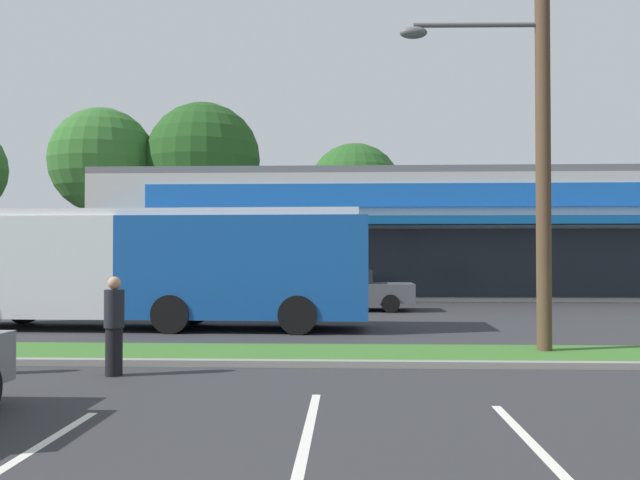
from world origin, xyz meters
name	(u,v)px	position (x,y,z in m)	size (l,w,h in m)	color
grass_median	(331,354)	(0.00, 14.00, 0.06)	(56.00, 2.20, 0.12)	#386B28
curb_lip	(329,364)	(0.00, 12.78, 0.06)	(56.00, 0.24, 0.12)	gray
parking_stripe_1	(306,438)	(-0.11, 7.87, 0.00)	(0.12, 4.80, 0.01)	silver
parking_stripe_2	(547,458)	(2.33, 7.22, 0.00)	(0.12, 4.80, 0.01)	silver
storefront_building	(387,237)	(2.38, 36.98, 2.94)	(27.13, 15.31, 5.88)	#BCB7AD
tree_left	(102,161)	(-14.94, 42.67, 7.84)	(6.53, 6.53, 11.13)	#473323
tree_mid_left	(203,160)	(-8.78, 43.41, 7.96)	(7.16, 7.16, 11.56)	#473323
tree_mid	(355,190)	(0.73, 42.69, 5.95)	(5.73, 5.73, 8.83)	#473323
utility_pole	(535,108)	(4.11, 14.27, 4.98)	(3.03, 2.40, 9.28)	#4C3826
city_bus	(151,264)	(-5.09, 19.11, 1.77)	(12.07, 2.93, 3.25)	#144793
car_1	(348,289)	(0.34, 25.46, 0.76)	(4.59, 1.98, 1.48)	#515459
pedestrian_by_pole	(114,326)	(-3.59, 11.73, 0.84)	(0.34, 0.34, 1.67)	black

